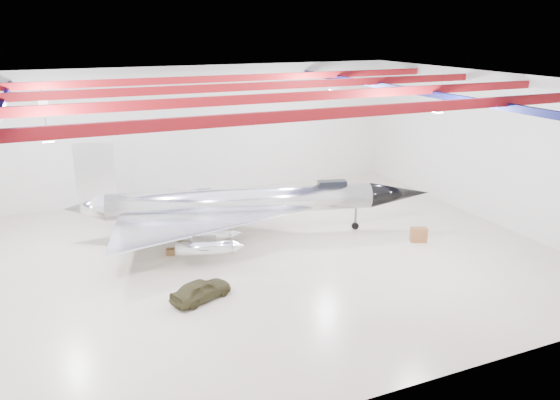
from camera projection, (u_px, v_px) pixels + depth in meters
name	position (u px, v px, depth m)	size (l,w,h in m)	color
floor	(235.00, 259.00, 34.54)	(40.00, 40.00, 0.00)	beige
wall_back	(176.00, 133.00, 45.98)	(40.00, 40.00, 0.00)	silver
wall_right	(489.00, 147.00, 40.45)	(30.00, 30.00, 0.00)	silver
ceiling	(231.00, 83.00, 31.20)	(40.00, 40.00, 0.00)	#0A0F38
ceiling_structure	(231.00, 95.00, 31.41)	(39.50, 29.50, 1.08)	maroon
jet_aircraft	(241.00, 205.00, 37.77)	(25.11, 17.79, 6.96)	silver
jeep	(201.00, 290.00, 29.25)	(1.39, 3.45, 1.18)	#3C371E
desk	(419.00, 235.00, 37.19)	(1.11, 0.55, 1.02)	brown
crate_ply	(171.00, 252.00, 35.18)	(0.57, 0.46, 0.40)	olive
engine_drum	(229.00, 242.00, 36.61)	(0.52, 0.52, 0.47)	#59595B
parts_bin	(217.00, 217.00, 41.57)	(0.56, 0.45, 0.39)	olive
crate_small	(116.00, 231.00, 38.88)	(0.37, 0.29, 0.26)	#59595B
oil_barrel	(165.00, 229.00, 39.21)	(0.50, 0.40, 0.35)	olive
spares_box	(238.00, 215.00, 42.09)	(0.38, 0.38, 0.34)	#59595B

